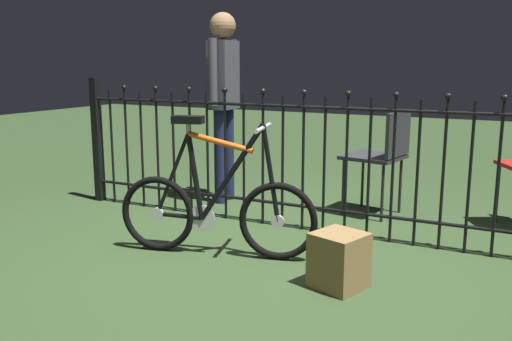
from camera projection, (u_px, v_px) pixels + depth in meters
The scene contains 6 objects.
ground_plane at pixel (264, 265), 3.51m from camera, with size 20.00×20.00×0.00m, color #2F4625.
iron_fence at pixel (304, 157), 4.14m from camera, with size 4.25×0.07×1.12m.
bicycle at pixel (216, 208), 3.63m from camera, with size 1.31×0.46×0.92m.
chair_charcoal at pixel (383, 151), 4.54m from camera, with size 0.51×0.51×0.87m.
person_visitor at pixel (223, 90), 4.93m from camera, with size 0.23×0.48×1.68m.
display_crate at pixel (339, 260), 3.13m from camera, with size 0.27×0.27×0.32m, color olive.
Camera 1 is at (1.46, -2.99, 1.27)m, focal length 38.94 mm.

